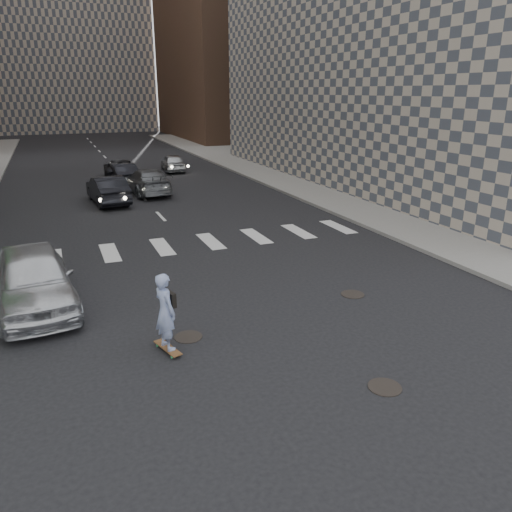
% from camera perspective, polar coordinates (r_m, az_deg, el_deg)
% --- Properties ---
extents(ground, '(160.00, 160.00, 0.00)m').
position_cam_1_polar(ground, '(12.30, 2.91, -10.03)').
color(ground, black).
rests_on(ground, ground).
extents(sidewalk_right, '(13.00, 80.00, 0.15)m').
position_cam_1_polar(sidewalk_right, '(35.86, 10.57, 8.80)').
color(sidewalk_right, gray).
rests_on(sidewalk_right, ground).
extents(building_right, '(15.00, 33.00, 22.00)m').
position_cam_1_polar(building_right, '(36.88, 18.86, 25.49)').
color(building_right, '#ADA08E').
rests_on(building_right, ground).
extents(manhole_a, '(0.70, 0.70, 0.02)m').
position_cam_1_polar(manhole_a, '(11.00, 14.50, -14.30)').
color(manhole_a, black).
rests_on(manhole_a, ground).
extents(manhole_b, '(0.70, 0.70, 0.02)m').
position_cam_1_polar(manhole_b, '(12.70, -7.74, -9.14)').
color(manhole_b, black).
rests_on(manhole_b, ground).
extents(manhole_c, '(0.70, 0.70, 0.02)m').
position_cam_1_polar(manhole_c, '(15.35, 10.99, -4.32)').
color(manhole_c, black).
rests_on(manhole_c, ground).
extents(skateboarder, '(0.62, 1.01, 1.96)m').
position_cam_1_polar(skateboarder, '(11.70, -10.30, -6.26)').
color(skateboarder, brown).
rests_on(skateboarder, ground).
extents(silver_sedan, '(2.47, 5.18, 1.71)m').
position_cam_1_polar(silver_sedan, '(15.24, -24.09, -2.41)').
color(silver_sedan, silver).
rests_on(silver_sedan, ground).
extents(traffic_car_a, '(1.99, 4.66, 1.50)m').
position_cam_1_polar(traffic_car_a, '(28.45, -16.60, 7.29)').
color(traffic_car_a, black).
rests_on(traffic_car_a, ground).
extents(traffic_car_b, '(2.34, 5.14, 1.46)m').
position_cam_1_polar(traffic_car_b, '(30.63, -12.30, 8.34)').
color(traffic_car_b, slate).
rests_on(traffic_car_b, ground).
extents(traffic_car_c, '(2.64, 4.97, 1.33)m').
position_cam_1_polar(traffic_car_c, '(36.41, -15.23, 9.55)').
color(traffic_car_c, black).
rests_on(traffic_car_c, ground).
extents(traffic_car_d, '(1.93, 4.02, 1.32)m').
position_cam_1_polar(traffic_car_d, '(39.07, -9.48, 10.50)').
color(traffic_car_d, '#ABAEB2').
rests_on(traffic_car_d, ground).
extents(traffic_car_e, '(1.58, 4.14, 1.35)m').
position_cam_1_polar(traffic_car_e, '(34.43, -14.94, 9.12)').
color(traffic_car_e, black).
rests_on(traffic_car_e, ground).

